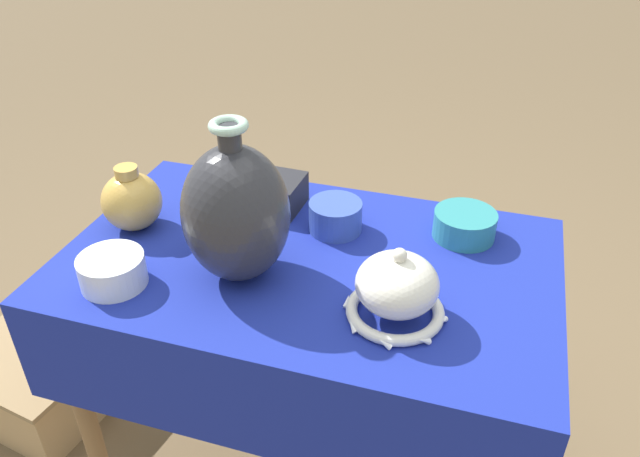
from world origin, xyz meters
TOP-DOWN VIEW (x-y plane):
  - display_table at (0.00, -0.02)m, footprint 1.04×0.64m
  - vase_tall_bulbous at (-0.12, -0.09)m, footprint 0.21×0.21m
  - vase_dome_bell at (0.21, -0.13)m, footprint 0.20×0.20m
  - mosaic_tile_box at (-0.16, 0.18)m, footprint 0.16×0.13m
  - pot_squat_teal at (0.30, 0.18)m, footprint 0.14×0.14m
  - pot_squat_cobalt at (0.02, 0.12)m, footprint 0.12×0.12m
  - pot_squat_porcelain at (-0.34, -0.20)m, footprint 0.13×0.13m
  - jar_round_ochre at (-0.41, 0.00)m, footprint 0.13×0.13m
  - wooden_crate at (-0.84, -0.03)m, footprint 0.45×0.38m

SIDE VIEW (x-z plane):
  - wooden_crate at x=-0.84m, z-range 0.01..0.22m
  - display_table at x=0.00m, z-range 0.27..0.98m
  - pot_squat_teal at x=0.30m, z-range 0.71..0.77m
  - pot_squat_porcelain at x=-0.34m, z-range 0.71..0.77m
  - pot_squat_cobalt at x=0.02m, z-range 0.71..0.78m
  - mosaic_tile_box at x=-0.16m, z-range 0.71..0.79m
  - vase_dome_bell at x=0.21m, z-range 0.70..0.85m
  - jar_round_ochre at x=-0.41m, z-range 0.70..0.86m
  - vase_tall_bulbous at x=-0.12m, z-range 0.69..1.02m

